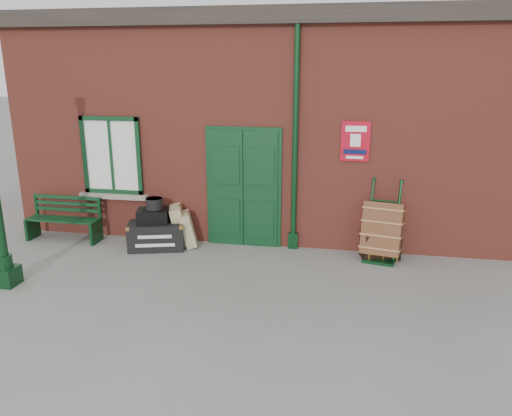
% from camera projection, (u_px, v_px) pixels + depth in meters
% --- Properties ---
extents(ground, '(80.00, 80.00, 0.00)m').
position_uv_depth(ground, '(244.00, 276.00, 8.19)').
color(ground, gray).
rests_on(ground, ground).
extents(station_building, '(10.30, 4.30, 4.36)m').
position_uv_depth(station_building, '(276.00, 120.00, 10.88)').
color(station_building, brown).
rests_on(station_building, ground).
extents(bench, '(1.43, 0.45, 0.89)m').
position_uv_depth(bench, '(65.00, 218.00, 9.80)').
color(bench, '#0E351B').
rests_on(bench, ground).
extents(houdini_trunk, '(1.13, 0.81, 0.51)m').
position_uv_depth(houdini_trunk, '(157.00, 235.00, 9.35)').
color(houdini_trunk, black).
rests_on(houdini_trunk, ground).
extents(strongbox, '(0.65, 0.54, 0.26)m').
position_uv_depth(strongbox, '(153.00, 216.00, 9.25)').
color(strongbox, black).
rests_on(strongbox, houdini_trunk).
extents(hatbox, '(0.38, 0.38, 0.20)m').
position_uv_depth(hatbox, '(154.00, 204.00, 9.21)').
color(hatbox, black).
rests_on(hatbox, strongbox).
extents(suitcase_back, '(0.50, 0.62, 0.77)m').
position_uv_depth(suitcase_back, '(180.00, 225.00, 9.52)').
color(suitcase_back, tan).
rests_on(suitcase_back, ground).
extents(suitcase_front, '(0.46, 0.56, 0.67)m').
position_uv_depth(suitcase_front, '(188.00, 229.00, 9.47)').
color(suitcase_front, tan).
rests_on(suitcase_front, ground).
extents(porter_trolley, '(0.80, 0.84, 1.39)m').
position_uv_depth(porter_trolley, '(383.00, 230.00, 8.80)').
color(porter_trolley, black).
rests_on(porter_trolley, ground).
extents(dark_trunk, '(0.74, 0.57, 0.47)m').
position_uv_depth(dark_trunk, '(380.00, 245.00, 8.91)').
color(dark_trunk, black).
rests_on(dark_trunk, ground).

